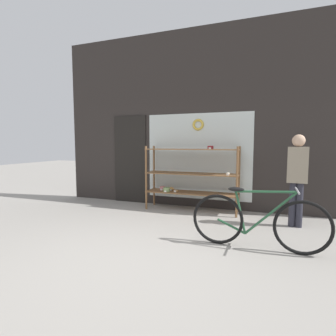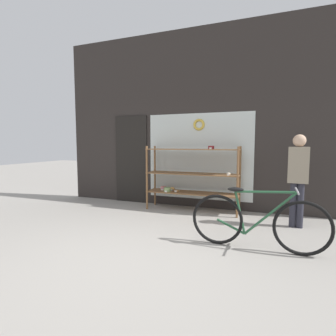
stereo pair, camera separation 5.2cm
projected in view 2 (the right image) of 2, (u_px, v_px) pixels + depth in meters
name	position (u px, v px, depth m)	size (l,w,h in m)	color
ground_plane	(133.00, 253.00, 3.45)	(30.00, 30.00, 0.00)	gray
storefront_facade	(190.00, 122.00, 5.87)	(6.29, 0.13, 3.94)	#2D2826
display_case	(191.00, 174.00, 5.57)	(1.97, 0.48, 1.39)	brown
bicycle	(257.00, 222.00, 3.53)	(1.81, 0.46, 0.85)	black
pedestrian	(298.00, 174.00, 4.43)	(0.33, 0.21, 1.59)	#282833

